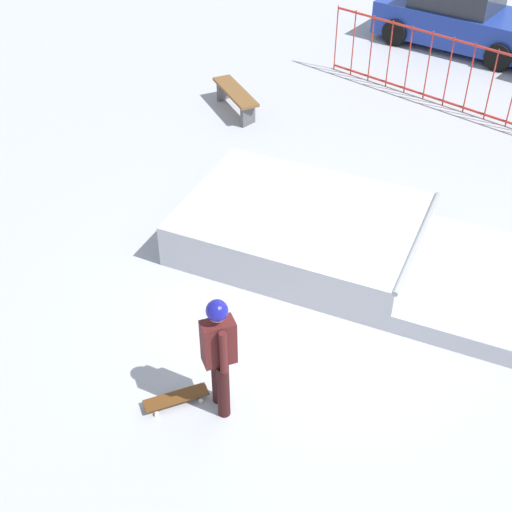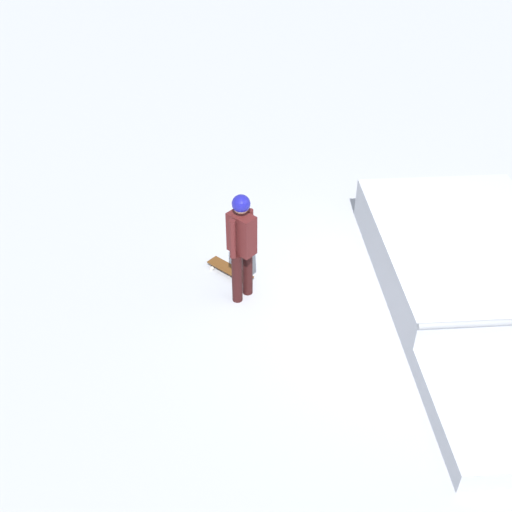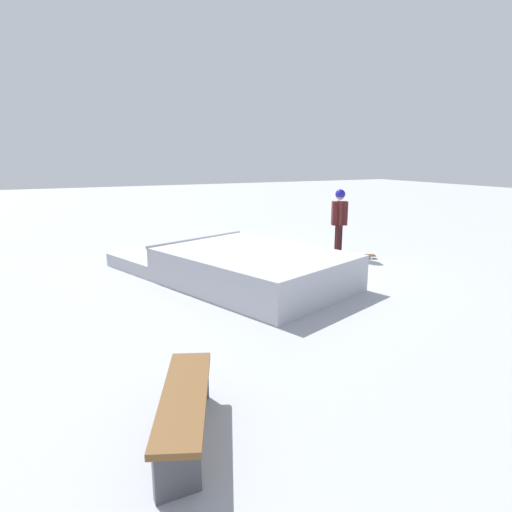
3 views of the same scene
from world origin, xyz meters
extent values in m
plane|color=#A8AAB2|center=(0.00, 0.00, 0.00)|extent=(60.00, 60.00, 0.00)
cube|color=#B0B3BB|center=(-1.11, 0.88, 0.35)|extent=(4.27, 3.67, 0.70)
cylinder|color=black|center=(0.20, -2.15, 0.41)|extent=(0.15, 0.15, 0.82)
cylinder|color=black|center=(0.39, -2.25, 0.41)|extent=(0.15, 0.15, 0.82)
cube|color=#4C1919|center=(0.30, -2.20, 1.12)|extent=(0.36, 0.44, 0.60)
cylinder|color=#4C1919|center=(0.14, -2.13, 1.12)|extent=(0.09, 0.09, 0.60)
cylinder|color=#4C1919|center=(0.45, -2.28, 1.12)|extent=(0.09, 0.09, 0.60)
sphere|color=tan|center=(0.30, -2.20, 1.57)|extent=(0.22, 0.22, 0.22)
sphere|color=navy|center=(0.30, -2.20, 1.60)|extent=(0.25, 0.25, 0.25)
cube|color=#593314|center=(-0.16, -2.54, 0.08)|extent=(0.52, 0.81, 0.02)
cylinder|color=silver|center=(-0.15, -2.24, 0.03)|extent=(0.05, 0.06, 0.06)
cylinder|color=silver|center=(0.06, -2.33, 0.03)|extent=(0.05, 0.06, 0.06)
cylinder|color=silver|center=(-0.38, -2.75, 0.03)|extent=(0.05, 0.06, 0.06)
cylinder|color=silver|center=(-0.17, -2.84, 0.03)|extent=(0.05, 0.06, 0.06)
camera|label=1|loc=(4.35, -5.82, 6.65)|focal=48.00mm
camera|label=2|loc=(6.69, -0.19, 5.80)|focal=42.09mm
camera|label=3|loc=(-8.58, 4.44, 2.53)|focal=30.20mm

